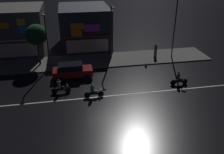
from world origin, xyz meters
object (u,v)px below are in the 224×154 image
object	(u,v)px
parked_car_near_kerb	(72,70)
motorcycle_opposite_lane	(93,91)
streetlamp_east	(176,24)
pedestrian_on_sidewalk	(156,51)
motorcycle_following	(60,87)
streetlamp_mid	(112,28)
streetlamp_west	(46,35)
traffic_cone	(146,65)
motorcycle_lead	(179,79)

from	to	relation	value
parked_car_near_kerb	motorcycle_opposite_lane	xyz separation A→B (m)	(1.80, -4.69, -0.24)
motorcycle_opposite_lane	streetlamp_east	bearing A→B (deg)	35.53
pedestrian_on_sidewalk	motorcycle_opposite_lane	xyz separation A→B (m)	(-9.33, -8.79, -0.38)
motorcycle_following	streetlamp_mid	bearing A→B (deg)	55.88
motorcycle_following	motorcycle_opposite_lane	bearing A→B (deg)	-18.49
streetlamp_west	traffic_cone	distance (m)	12.32
traffic_cone	pedestrian_on_sidewalk	bearing A→B (deg)	52.28
pedestrian_on_sidewalk	traffic_cone	xyz separation A→B (m)	(-2.18, -2.81, -0.74)
streetlamp_east	parked_car_near_kerb	size ratio (longest dim) A/B	1.77
parked_car_near_kerb	traffic_cone	xyz separation A→B (m)	(8.96, 1.29, -0.59)
streetlamp_east	motorcycle_opposite_lane	world-z (taller)	streetlamp_east
pedestrian_on_sidewalk	motorcycle_lead	world-z (taller)	pedestrian_on_sidewalk
streetlamp_mid	pedestrian_on_sidewalk	world-z (taller)	streetlamp_mid
streetlamp_east	parked_car_near_kerb	xyz separation A→B (m)	(-13.36, -3.68, -3.73)
traffic_cone	motorcycle_opposite_lane	bearing A→B (deg)	-140.12
streetlamp_mid	motorcycle_following	distance (m)	10.99
streetlamp_west	streetlamp_east	world-z (taller)	streetlamp_east
motorcycle_lead	motorcycle_opposite_lane	size ratio (longest dim) A/B	1.00
motorcycle_opposite_lane	traffic_cone	world-z (taller)	motorcycle_opposite_lane
pedestrian_on_sidewalk	traffic_cone	bearing A→B (deg)	131.46
streetlamp_west	traffic_cone	xyz separation A→B (m)	(11.55, -1.97, -3.82)
motorcycle_opposite_lane	motorcycle_lead	bearing A→B (deg)	5.42
parked_car_near_kerb	motorcycle_opposite_lane	distance (m)	5.03
streetlamp_mid	motorcycle_following	bearing A→B (deg)	-129.44
streetlamp_east	pedestrian_on_sidewalk	bearing A→B (deg)	169.22
parked_car_near_kerb	streetlamp_west	bearing A→B (deg)	-51.48
parked_car_near_kerb	pedestrian_on_sidewalk	bearing A→B (deg)	-159.77
pedestrian_on_sidewalk	parked_car_near_kerb	xyz separation A→B (m)	(-11.13, -4.10, -0.14)
pedestrian_on_sidewalk	motorcycle_lead	distance (m)	7.88
streetlamp_mid	traffic_cone	xyz separation A→B (m)	(3.65, -3.42, -3.93)
streetlamp_mid	motorcycle_opposite_lane	bearing A→B (deg)	-110.42
parked_car_near_kerb	traffic_cone	distance (m)	9.07
streetlamp_mid	motorcycle_lead	world-z (taller)	streetlamp_mid
parked_car_near_kerb	motorcycle_following	xyz separation A→B (m)	(-1.30, -3.32, -0.24)
streetlamp_east	traffic_cone	bearing A→B (deg)	-151.52
streetlamp_east	streetlamp_west	bearing A→B (deg)	-178.48
streetlamp_west	parked_car_near_kerb	bearing A→B (deg)	-51.48
pedestrian_on_sidewalk	parked_car_near_kerb	size ratio (longest dim) A/B	0.44
streetlamp_west	streetlamp_east	bearing A→B (deg)	1.52
streetlamp_west	traffic_cone	bearing A→B (deg)	-9.66
traffic_cone	streetlamp_east	bearing A→B (deg)	28.48
motorcycle_lead	parked_car_near_kerb	bearing A→B (deg)	157.21
motorcycle_opposite_lane	traffic_cone	bearing A→B (deg)	39.51
streetlamp_mid	motorcycle_lead	distance (m)	10.77
parked_car_near_kerb	streetlamp_east	bearing A→B (deg)	-164.61
parked_car_near_kerb	motorcycle_lead	distance (m)	11.55
motorcycle_lead	motorcycle_following	world-z (taller)	same
streetlamp_west	traffic_cone	size ratio (longest dim) A/B	12.10
traffic_cone	motorcycle_following	bearing A→B (deg)	-155.81
streetlamp_east	motorcycle_opposite_lane	bearing A→B (deg)	-144.10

